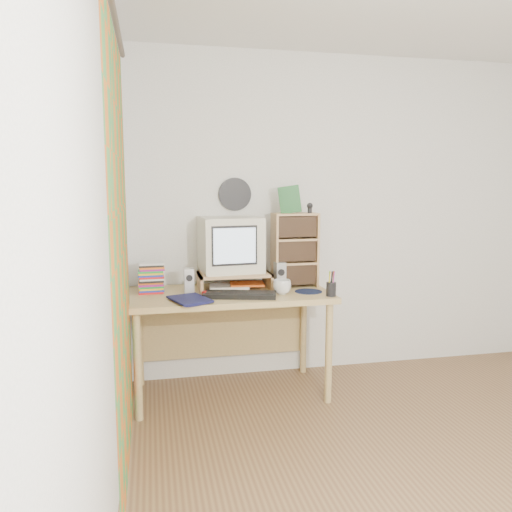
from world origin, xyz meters
name	(u,v)px	position (x,y,z in m)	size (l,w,h in m)	color
floor	(476,487)	(0.00, 0.00, 0.00)	(3.50, 3.50, 0.00)	olive
back_wall	(348,216)	(0.00, 1.75, 1.25)	(3.50, 3.50, 0.00)	white
left_wall	(103,249)	(-1.75, 0.00, 1.25)	(3.50, 3.50, 0.00)	white
curtain	(121,257)	(-1.71, 0.48, 1.15)	(2.20, 2.20, 0.00)	#C7611C
wall_disc	(235,194)	(-0.93, 1.73, 1.43)	(0.25, 0.25, 0.02)	black
desk	(228,308)	(-1.03, 1.44, 0.62)	(1.40, 0.70, 0.75)	tan
monitor_riser	(234,276)	(-0.98, 1.48, 0.84)	(0.52, 0.30, 0.12)	tan
crt_monitor	(231,245)	(-0.99, 1.53, 1.07)	(0.42, 0.42, 0.40)	beige
speaker_left	(189,281)	(-1.31, 1.40, 0.84)	(0.07, 0.07, 0.18)	#B8BABE
speaker_right	(280,275)	(-0.65, 1.43, 0.85)	(0.07, 0.07, 0.19)	#B8BABE
keyboard	(240,295)	(-0.99, 1.21, 0.77)	(0.49, 0.16, 0.03)	black
dvd_stack	(151,276)	(-1.57, 1.48, 0.87)	(0.17, 0.12, 0.24)	brown
cd_rack	(295,250)	(-0.52, 1.50, 1.02)	(0.33, 0.17, 0.55)	tan
mug	(282,287)	(-0.68, 1.25, 0.80)	(0.13, 0.13, 0.10)	silver
diary	(174,300)	(-1.43, 1.11, 0.78)	(0.26, 0.19, 0.05)	#10123E
mousepad	(308,291)	(-0.48, 1.28, 0.75)	(0.19, 0.19, 0.00)	black
pen_cup	(331,286)	(-0.38, 1.11, 0.82)	(0.07, 0.07, 0.13)	black
papers	(236,286)	(-0.97, 1.49, 0.77)	(0.28, 0.21, 0.04)	white
red_box	(208,294)	(-1.20, 1.27, 0.77)	(0.07, 0.05, 0.04)	#B01215
game_box	(290,200)	(-0.57, 1.49, 1.39)	(0.15, 0.03, 0.20)	#17511E
webcam	(310,208)	(-0.42, 1.47, 1.33)	(0.04, 0.04, 0.08)	black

